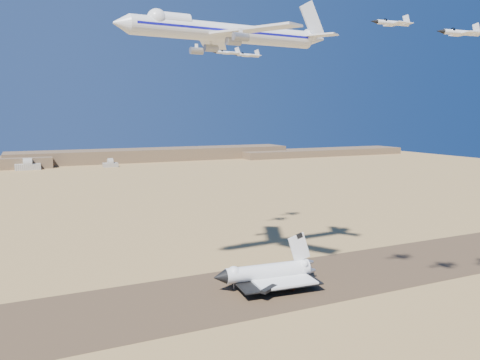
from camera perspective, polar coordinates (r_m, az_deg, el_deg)
name	(u,v)px	position (r m, az deg, el deg)	size (l,w,h in m)	color
ground	(215,296)	(183.35, -3.12, -13.91)	(1200.00, 1200.00, 0.00)	#A67A49
runway	(215,296)	(183.34, -3.12, -13.90)	(600.00, 50.00, 0.06)	brown
ridgeline	(122,157)	(700.11, -14.20, 2.69)	(960.00, 90.00, 18.00)	brown
hangars	(24,167)	(639.95, -24.81, 1.48)	(200.50, 29.50, 30.00)	#AEA89A
shuttle	(267,273)	(190.02, 3.30, -11.29)	(42.93, 28.57, 21.10)	white
carrier_747	(221,32)	(180.46, -2.39, 17.57)	(86.38, 66.99, 21.55)	white
crew_a	(294,289)	(188.33, 6.56, -13.07)	(0.57, 0.37, 1.56)	red
crew_b	(288,286)	(190.81, 5.88, -12.74)	(0.86, 0.50, 1.78)	red
crew_c	(292,288)	(188.69, 6.31, -12.97)	(1.13, 0.58, 1.92)	red
chase_jet_a	(392,23)	(158.41, 18.04, 17.77)	(14.73, 7.96, 3.67)	white
chase_jet_b	(460,32)	(154.87, 25.28, 15.96)	(15.68, 8.59, 3.91)	white
chase_jet_d	(227,53)	(232.94, -1.61, 15.27)	(15.54, 8.27, 3.87)	white
chase_jet_e	(247,55)	(248.88, 0.89, 14.99)	(16.71, 9.17, 4.17)	white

